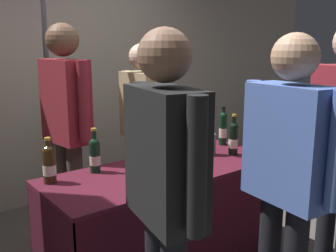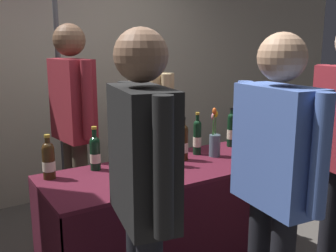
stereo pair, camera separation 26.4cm
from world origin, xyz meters
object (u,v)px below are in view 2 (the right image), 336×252
at_px(featured_wine_bottle, 172,149).
at_px(wine_glass_near_vendor, 260,147).
at_px(tasting_table, 168,199).
at_px(flower_vase, 215,142).
at_px(display_bottle_0, 49,160).
at_px(vendor_presenter, 151,119).
at_px(booth_signpost, 58,64).

relative_size(featured_wine_bottle, wine_glass_near_vendor, 1.92).
relative_size(tasting_table, flower_vase, 4.56).
distance_m(display_bottle_0, vendor_presenter, 1.13).
xyz_separation_m(flower_vase, vendor_presenter, (-0.20, 0.64, 0.10)).
xyz_separation_m(display_bottle_0, flower_vase, (1.22, -0.18, -0.01)).
bearing_deg(tasting_table, featured_wine_bottle, 18.62).
bearing_deg(featured_wine_bottle, display_bottle_0, 165.91).
height_order(featured_wine_bottle, wine_glass_near_vendor, featured_wine_bottle).
xyz_separation_m(wine_glass_near_vendor, vendor_presenter, (-0.39, 0.93, 0.10)).
xyz_separation_m(featured_wine_bottle, wine_glass_near_vendor, (0.60, -0.26, -0.01)).
height_order(tasting_table, display_bottle_0, display_bottle_0).
bearing_deg(flower_vase, featured_wine_bottle, -176.23).
bearing_deg(booth_signpost, flower_vase, -51.08).
xyz_separation_m(display_bottle_0, booth_signpost, (0.36, 0.89, 0.57)).
height_order(vendor_presenter, booth_signpost, booth_signpost).
xyz_separation_m(featured_wine_bottle, booth_signpost, (-0.45, 1.09, 0.57)).
xyz_separation_m(tasting_table, booth_signpost, (-0.41, 1.11, 0.93)).
height_order(flower_vase, vendor_presenter, vendor_presenter).
xyz_separation_m(tasting_table, flower_vase, (0.45, 0.04, 0.35)).
bearing_deg(featured_wine_bottle, flower_vase, 3.77).
distance_m(display_bottle_0, flower_vase, 1.24).
bearing_deg(flower_vase, display_bottle_0, 171.76).
relative_size(tasting_table, vendor_presenter, 1.08).
height_order(display_bottle_0, flower_vase, flower_vase).
xyz_separation_m(display_bottle_0, vendor_presenter, (1.02, 0.46, 0.09)).
bearing_deg(wine_glass_near_vendor, featured_wine_bottle, 156.19).
distance_m(featured_wine_bottle, wine_glass_near_vendor, 0.66).
bearing_deg(featured_wine_bottle, vendor_presenter, 72.50).
bearing_deg(vendor_presenter, wine_glass_near_vendor, 23.51).
distance_m(tasting_table, vendor_presenter, 0.86).
height_order(tasting_table, booth_signpost, booth_signpost).
bearing_deg(featured_wine_bottle, wine_glass_near_vendor, -23.81).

